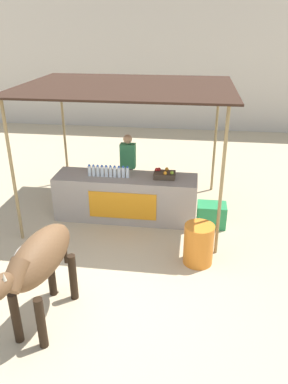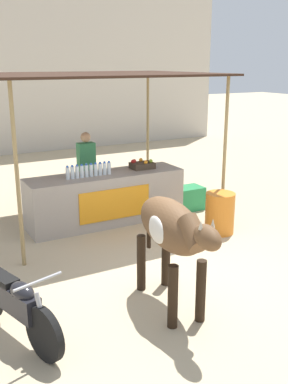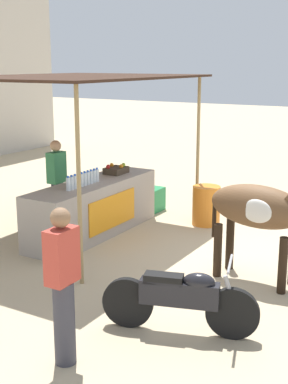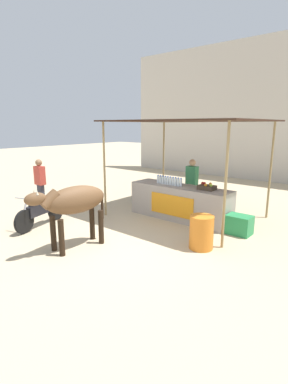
# 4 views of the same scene
# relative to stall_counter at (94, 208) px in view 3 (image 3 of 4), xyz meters

# --- Properties ---
(ground_plane) EXTENTS (60.00, 60.00, 0.00)m
(ground_plane) POSITION_rel_stall_counter_xyz_m (0.00, -2.20, -0.48)
(ground_plane) COLOR tan
(stall_counter) EXTENTS (3.00, 0.82, 0.96)m
(stall_counter) POSITION_rel_stall_counter_xyz_m (0.00, 0.00, 0.00)
(stall_counter) COLOR #9E9389
(stall_counter) RESTS_ON ground
(stall_awning) EXTENTS (4.20, 3.20, 2.78)m
(stall_awning) POSITION_rel_stall_counter_xyz_m (0.00, 0.30, 2.19)
(stall_awning) COLOR #382319
(stall_awning) RESTS_ON ground
(water_bottle_row) EXTENTS (0.88, 0.07, 0.25)m
(water_bottle_row) POSITION_rel_stall_counter_xyz_m (-0.35, -0.05, 0.59)
(water_bottle_row) COLOR silver
(water_bottle_row) RESTS_ON stall_counter
(fruit_crate) EXTENTS (0.44, 0.32, 0.18)m
(fruit_crate) POSITION_rel_stall_counter_xyz_m (0.81, 0.06, 0.55)
(fruit_crate) COLOR #3F3326
(fruit_crate) RESTS_ON stall_counter
(vendor_behind_counter) EXTENTS (0.34, 0.22, 1.65)m
(vendor_behind_counter) POSITION_rel_stall_counter_xyz_m (-0.08, 0.75, 0.37)
(vendor_behind_counter) COLOR #383842
(vendor_behind_counter) RESTS_ON ground
(cooler_box) EXTENTS (0.60, 0.44, 0.48)m
(cooler_box) POSITION_rel_stall_counter_xyz_m (1.83, -0.10, -0.24)
(cooler_box) COLOR #268C4C
(cooler_box) RESTS_ON ground
(water_barrel) EXTENTS (0.52, 0.52, 0.74)m
(water_barrel) POSITION_rel_stall_counter_xyz_m (1.56, -1.49, -0.11)
(water_barrel) COLOR orange
(water_barrel) RESTS_ON ground
(cow) EXTENTS (0.68, 1.85, 1.44)m
(cow) POSITION_rel_stall_counter_xyz_m (-0.58, -3.23, 0.55)
(cow) COLOR brown
(cow) RESTS_ON ground
(motorcycle_parked) EXTENTS (0.73, 1.74, 0.90)m
(motorcycle_parked) POSITION_rel_stall_counter_xyz_m (-2.44, -2.96, -0.05)
(motorcycle_parked) COLOR black
(motorcycle_parked) RESTS_ON ground
(passerby_on_street) EXTENTS (0.34, 0.22, 1.65)m
(passerby_on_street) POSITION_rel_stall_counter_xyz_m (-3.60, -2.22, 0.37)
(passerby_on_street) COLOR #383842
(passerby_on_street) RESTS_ON ground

